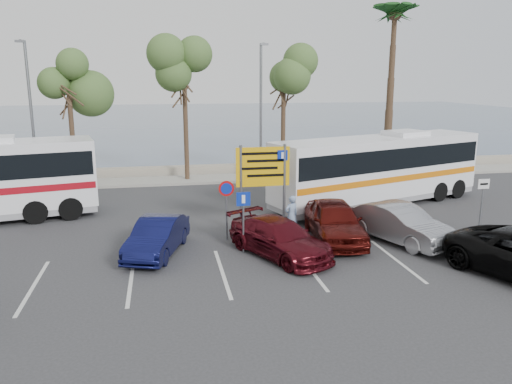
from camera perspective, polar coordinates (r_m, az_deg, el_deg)
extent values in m
plane|color=#2F2F32|center=(17.60, -0.35, -7.71)|extent=(120.00, 120.00, 0.00)
cube|color=gray|center=(30.95, -5.07, 1.48)|extent=(44.00, 2.40, 0.15)
cube|color=gray|center=(32.86, -5.43, 2.55)|extent=(48.00, 0.80, 0.60)
plane|color=#44586D|center=(76.50, -8.63, 8.18)|extent=(140.00, 140.00, 0.00)
cylinder|color=#382619|center=(30.81, -20.21, 5.57)|extent=(0.28, 0.28, 5.04)
cylinder|color=#382619|center=(30.40, -8.01, 6.68)|extent=(0.28, 0.28, 5.60)
cylinder|color=#382619|center=(31.30, 3.11, 6.58)|extent=(0.28, 0.28, 5.18)
cylinder|color=#382619|center=(33.50, 15.08, 10.72)|extent=(0.48, 0.48, 10.00)
cylinder|color=slate|center=(30.67, -24.26, 7.99)|extent=(0.16, 0.16, 8.00)
cylinder|color=slate|center=(30.22, -25.17, 15.37)|extent=(0.12, 0.90, 0.12)
cube|color=slate|center=(29.74, -25.40, 15.31)|extent=(0.45, 0.25, 0.12)
cylinder|color=slate|center=(30.45, 0.55, 9.09)|extent=(0.16, 0.16, 8.00)
cylinder|color=slate|center=(30.00, 0.74, 16.58)|extent=(0.12, 0.90, 0.12)
cube|color=slate|center=(29.51, 0.95, 16.54)|extent=(0.45, 0.25, 0.12)
cylinder|color=slate|center=(20.12, -1.73, 0.29)|extent=(0.12, 0.12, 3.60)
cylinder|color=slate|center=(20.48, 3.25, 0.50)|extent=(0.12, 0.12, 3.60)
cube|color=#E5A80C|center=(20.10, 0.79, 2.90)|extent=(2.20, 0.06, 1.60)
cube|color=#0C2699|center=(20.16, 3.05, 4.21)|extent=(0.42, 0.01, 0.42)
cylinder|color=slate|center=(19.43, -3.38, -2.32)|extent=(0.07, 0.07, 2.20)
cylinder|color=#B20C0C|center=(19.17, -3.41, 0.40)|extent=(0.60, 0.03, 0.60)
cylinder|color=slate|center=(17.96, -1.45, -3.58)|extent=(0.07, 0.07, 2.20)
cube|color=#0C2699|center=(17.70, -1.45, -0.81)|extent=(0.50, 0.03, 0.50)
cylinder|color=slate|center=(22.42, 24.35, -1.39)|extent=(0.07, 0.07, 2.20)
cube|color=white|center=(22.21, 24.59, 0.84)|extent=(0.50, 0.03, 0.40)
cube|color=white|center=(25.36, 13.80, 2.90)|extent=(11.69, 6.12, 2.83)
cube|color=black|center=(25.28, 13.86, 4.03)|extent=(11.48, 6.08, 1.01)
cube|color=#CF6A0C|center=(25.44, 13.75, 1.89)|extent=(11.59, 6.11, 0.29)
cube|color=gray|center=(25.63, 13.63, -0.22)|extent=(11.57, 6.06, 0.53)
cube|color=white|center=(25.14, 13.99, 6.34)|extent=(2.32, 2.08, 0.23)
imported|color=#0D103F|center=(18.28, -11.22, -5.02)|extent=(2.52, 4.17, 1.30)
imported|color=#4F0D15|center=(17.78, 2.70, -5.28)|extent=(3.63, 4.83, 1.30)
imported|color=#4B0D0A|center=(19.61, 8.97, -3.28)|extent=(2.35, 4.77, 1.57)
imported|color=gray|center=(19.99, 16.09, -3.50)|extent=(3.08, 4.64, 1.45)
imported|color=#7E94B7|center=(19.96, 4.06, -2.71)|extent=(0.70, 0.58, 1.66)
imported|color=#2D3344|center=(24.57, 7.94, 0.34)|extent=(1.06, 1.10, 1.79)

